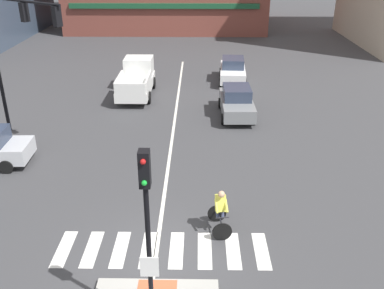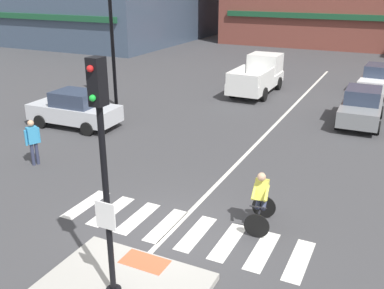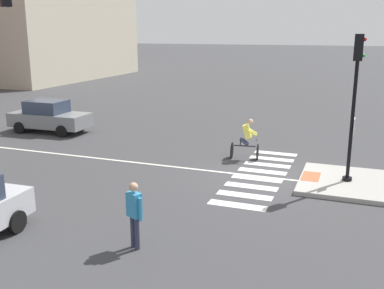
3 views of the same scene
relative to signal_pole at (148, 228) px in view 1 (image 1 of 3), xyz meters
The scene contains 17 objects.
ground_plane 4.07m from the signal_pole, 90.00° to the left, with size 300.00×300.00×0.00m, color #3D3D3F.
tactile_pad_front 3.16m from the signal_pole, 90.00° to the left, with size 1.10×0.60×0.01m, color #DB5B38.
signal_pole is the anchor object (origin of this frame).
crosswalk_stripe_a 5.33m from the signal_pole, 136.26° to the left, with size 0.44×1.80×0.01m, color silver.
crosswalk_stripe_b 4.85m from the signal_pole, 126.74° to the left, with size 0.44×1.80×0.01m, color silver.
crosswalk_stripe_c 4.51m from the signal_pole, 114.12° to the left, with size 0.44×1.80×0.01m, color silver.
crosswalk_stripe_d 4.33m from the signal_pole, 98.49° to the left, with size 0.44×1.80×0.01m, color silver.
crosswalk_stripe_e 4.33m from the signal_pole, 81.51° to the left, with size 0.44×1.80×0.01m, color silver.
crosswalk_stripe_f 4.51m from the signal_pole, 65.88° to the left, with size 0.44×1.80×0.01m, color silver.
crosswalk_stripe_g 4.85m from the signal_pole, 53.26° to the left, with size 0.44×1.80×0.01m, color silver.
crosswalk_stripe_h 5.33m from the signal_pole, 43.74° to the left, with size 0.44×1.80×0.01m, color silver.
lane_centre_line 13.04m from the signal_pole, 90.83° to the left, with size 0.14×28.00×0.01m, color silver.
traffic_light_mast 13.85m from the signal_pole, 122.50° to the left, with size 4.49×3.05×6.88m.
car_white_eastbound_distant 21.69m from the signal_pole, 80.66° to the left, with size 2.02×4.19×1.64m.
car_grey_eastbound_far 15.26m from the signal_pole, 77.54° to the left, with size 1.90×4.13×1.64m.
pickup_truck_white_westbound_distant 18.84m from the signal_pole, 98.66° to the left, with size 2.07×5.10×2.08m.
cyclist 4.92m from the signal_pole, 65.01° to the left, with size 0.79×1.16×1.68m.
Camera 1 is at (1.11, -10.44, 8.85)m, focal length 39.80 mm.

